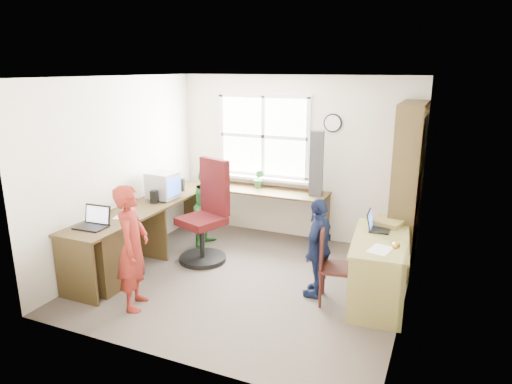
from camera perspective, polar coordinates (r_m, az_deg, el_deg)
room at (r=5.30m, az=-0.55°, el=1.33°), size 3.64×3.44×2.44m
l_desk at (r=5.87m, az=-13.98°, el=-5.53°), size 2.38×2.95×0.75m
right_desk at (r=5.17m, az=15.20°, el=-7.65°), size 0.70×1.31×0.73m
bookshelf at (r=6.00m, az=18.32°, el=0.07°), size 0.30×1.02×2.10m
swivel_chair at (r=6.06m, az=-6.15°, el=-3.23°), size 0.80×0.80×1.35m
wooden_chair at (r=5.04m, az=9.43°, el=-8.67°), size 0.43×0.43×0.86m
crt_monitor at (r=6.37m, az=-11.57°, el=0.80°), size 0.40×0.36×0.37m
laptop_left at (r=5.50m, az=-19.61°, el=-3.54°), size 0.35×0.30×0.23m
laptop_right at (r=5.34m, az=14.76°, el=-4.04°), size 0.27×0.31×0.21m
speaker_a at (r=6.21m, az=-12.59°, el=-0.59°), size 0.10×0.10×0.17m
speaker_b at (r=6.75m, az=-9.34°, el=0.91°), size 0.12×0.12×0.18m
cd_tower at (r=6.43m, az=7.58°, el=3.57°), size 0.21×0.19×0.91m
game_box at (r=5.53m, az=16.16°, el=-3.67°), size 0.39×0.39×0.06m
paper_a at (r=5.80m, az=-16.08°, el=-2.85°), size 0.27×0.33×0.00m
paper_b at (r=4.79m, az=15.25°, el=-6.98°), size 0.25×0.31×0.00m
potted_plant at (r=6.80m, az=0.37°, el=1.65°), size 0.16×0.14×0.28m
person_red at (r=4.98m, az=-15.17°, el=-6.73°), size 0.48×0.58×1.35m
person_green at (r=6.57m, az=-5.92°, el=-1.71°), size 0.52×0.62×1.17m
person_navy at (r=5.14m, az=7.83°, el=-6.89°), size 0.32×0.69×1.14m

